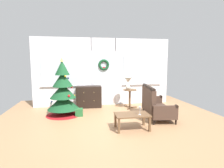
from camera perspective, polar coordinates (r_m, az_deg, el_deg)
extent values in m
plane|color=#AD7F56|center=(5.23, 0.56, -11.71)|extent=(6.76, 6.76, 0.00)
cube|color=white|center=(6.98, -15.19, 3.51)|extent=(2.15, 0.08, 2.55)
cube|color=white|center=(7.38, 9.17, 3.85)|extent=(2.15, 0.08, 2.55)
cube|color=white|center=(7.03, -2.72, 12.13)|extent=(0.94, 0.08, 0.50)
cube|color=silver|center=(7.00, -2.61, 1.71)|extent=(0.90, 0.05, 2.05)
cube|color=white|center=(7.06, -2.56, -2.96)|extent=(0.78, 0.02, 0.80)
cube|color=silver|center=(6.95, -2.61, 4.77)|extent=(0.78, 0.01, 1.10)
cube|color=silver|center=(6.92, -15.25, 4.10)|extent=(1.50, 0.01, 1.10)
cube|color=silver|center=(7.32, 9.34, 4.41)|extent=(1.50, 0.01, 1.10)
cube|color=silver|center=(6.96, -15.10, -0.60)|extent=(1.59, 0.06, 0.03)
cube|color=silver|center=(7.36, 9.28, -0.03)|extent=(1.59, 0.06, 0.03)
torus|color=#164424|center=(6.91, -2.57, 6.00)|extent=(0.41, 0.09, 0.41)
cube|color=red|center=(6.90, -2.55, 4.92)|extent=(0.10, 0.02, 0.10)
cylinder|color=#4C331E|center=(6.02, -14.85, -8.15)|extent=(0.10, 0.10, 0.25)
cone|color=red|center=(6.04, -14.82, -8.84)|extent=(1.08, 1.08, 0.10)
cone|color=#194C28|center=(5.95, -14.94, -5.41)|extent=(0.97, 0.97, 0.45)
cone|color=#194C28|center=(5.89, -15.05, -2.02)|extent=(0.79, 0.79, 0.45)
cone|color=#194C28|center=(5.84, -15.17, 1.44)|extent=(0.62, 0.62, 0.45)
cone|color=#194C28|center=(5.82, -15.28, 4.94)|extent=(0.44, 0.44, 0.45)
cone|color=#E0BC4C|center=(5.81, -15.36, 7.38)|extent=(0.12, 0.12, 0.12)
sphere|color=red|center=(5.62, -13.27, -3.63)|extent=(0.07, 0.07, 0.07)
sphere|color=gold|center=(5.64, -14.36, 2.41)|extent=(0.06, 0.06, 0.06)
sphere|color=silver|center=(5.89, -18.54, -5.74)|extent=(0.07, 0.07, 0.07)
sphere|color=#264CB2|center=(5.98, -13.51, 1.80)|extent=(0.06, 0.06, 0.06)
sphere|color=red|center=(5.98, -12.47, -0.96)|extent=(0.07, 0.07, 0.07)
sphere|color=gold|center=(5.99, -11.61, -3.52)|extent=(0.05, 0.05, 0.05)
sphere|color=silver|center=(5.67, -12.22, -5.14)|extent=(0.07, 0.07, 0.07)
sphere|color=#264CB2|center=(6.17, -18.27, -5.29)|extent=(0.05, 0.05, 0.05)
cube|color=black|center=(6.78, -7.22, -3.95)|extent=(0.91, 0.45, 0.78)
sphere|color=tan|center=(6.53, -8.79, -2.71)|extent=(0.03, 0.03, 0.03)
sphere|color=tan|center=(6.53, -5.62, -2.65)|extent=(0.03, 0.03, 0.03)
sphere|color=tan|center=(6.58, -8.74, -5.29)|extent=(0.03, 0.03, 0.03)
sphere|color=tan|center=(6.59, -5.59, -5.22)|extent=(0.03, 0.03, 0.03)
cylinder|color=black|center=(5.29, 19.27, -11.08)|extent=(0.05, 0.05, 0.14)
cylinder|color=black|center=(6.48, 14.97, -7.57)|extent=(0.05, 0.05, 0.14)
cylinder|color=black|center=(5.11, 12.88, -11.53)|extent=(0.05, 0.05, 0.14)
cylinder|color=black|center=(6.33, 9.73, -7.78)|extent=(0.05, 0.05, 0.14)
cube|color=#473328|center=(5.75, 14.10, -7.98)|extent=(0.88, 1.34, 0.14)
cube|color=#473328|center=(5.59, 11.26, -4.34)|extent=(0.29, 1.26, 0.62)
cube|color=black|center=(5.53, 11.34, -0.88)|extent=(0.25, 1.22, 0.06)
cube|color=#473328|center=(5.10, 16.29, -8.60)|extent=(0.67, 0.18, 0.38)
cylinder|color=black|center=(5.16, 19.44, -6.59)|extent=(0.10, 0.10, 0.09)
cube|color=#473328|center=(6.35, 12.41, -5.38)|extent=(0.67, 0.18, 0.38)
cylinder|color=black|center=(6.40, 14.98, -3.81)|extent=(0.10, 0.10, 0.09)
cylinder|color=brown|center=(6.60, 5.58, -1.82)|extent=(0.48, 0.48, 0.02)
cylinder|color=brown|center=(6.66, 5.54, -4.69)|extent=(0.07, 0.07, 0.65)
cube|color=brown|center=(6.77, 6.83, -7.17)|extent=(0.20, 0.05, 0.04)
cube|color=brown|center=(6.84, 4.54, -7.00)|extent=(0.14, 0.20, 0.04)
cube|color=brown|center=(6.58, 5.17, -7.58)|extent=(0.14, 0.20, 0.04)
sphere|color=silver|center=(6.60, 4.99, -0.98)|extent=(0.16, 0.16, 0.16)
cylinder|color=silver|center=(6.59, 5.01, 0.13)|extent=(0.02, 0.02, 0.06)
cone|color=silver|center=(6.57, 5.02, 1.26)|extent=(0.28, 0.28, 0.20)
cube|color=brown|center=(4.62, 6.30, -9.46)|extent=(0.85, 0.53, 0.03)
cube|color=brown|center=(4.39, 2.16, -12.99)|extent=(0.05, 0.05, 0.36)
cube|color=brown|center=(4.60, 11.69, -12.19)|extent=(0.05, 0.05, 0.36)
cube|color=brown|center=(4.80, 1.08, -11.20)|extent=(0.05, 0.05, 0.36)
cube|color=brown|center=(4.99, 9.84, -10.59)|extent=(0.05, 0.05, 0.36)
cylinder|color=silver|center=(4.59, 8.66, -9.36)|extent=(0.06, 0.06, 0.01)
cylinder|color=silver|center=(4.58, 8.67, -8.73)|extent=(0.01, 0.01, 0.10)
cone|color=silver|center=(4.56, 8.69, -7.58)|extent=(0.08, 0.08, 0.09)
cube|color=#266633|center=(5.82, -10.23, -8.65)|extent=(0.23, 0.21, 0.23)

